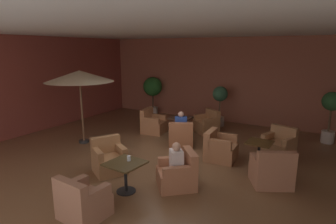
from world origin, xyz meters
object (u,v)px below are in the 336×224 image
(armchair_front_left_east, at_px, (178,174))
(potted_tree_left_corner, at_px, (331,109))
(potted_tree_mid_left, at_px, (153,89))
(patron_blue_shirt, at_px, (176,158))
(cafe_table_front_left, at_px, (125,170))
(armchair_front_right_north, at_px, (220,149))
(armchair_front_left_south, at_px, (109,160))
(armchair_mid_center_south, at_px, (181,136))
(cafe_table_mid_center, at_px, (181,121))
(armchair_front_right_east, at_px, (272,172))
(iced_drink_cup, at_px, (129,158))
(armchair_front_left_north, at_px, (83,202))
(armchair_front_right_south, at_px, (279,146))
(patron_by_window, at_px, (181,123))
(armchair_mid_center_north, at_px, (207,124))
(cafe_table_front_right, at_px, (259,148))
(patio_umbrella_tall_red, at_px, (80,77))
(potted_tree_mid_right, at_px, (220,100))
(armchair_mid_center_east, at_px, (153,124))

(armchair_front_left_east, height_order, potted_tree_left_corner, potted_tree_left_corner)
(potted_tree_mid_left, xyz_separation_m, patron_blue_shirt, (4.32, -5.73, -0.51))
(cafe_table_front_left, distance_m, armchair_front_right_north, 2.94)
(armchair_front_left_south, height_order, armchair_mid_center_south, armchair_front_left_south)
(armchair_front_right_north, distance_m, cafe_table_mid_center, 2.38)
(armchair_front_right_east, distance_m, iced_drink_cup, 3.17)
(armchair_front_left_north, xyz_separation_m, armchair_front_right_south, (2.56, 4.87, 0.02))
(cafe_table_front_left, bearing_deg, armchair_front_right_south, 56.42)
(cafe_table_mid_center, distance_m, patron_by_window, 1.04)
(potted_tree_left_corner, bearing_deg, armchair_front_left_east, -118.83)
(armchair_front_left_south, relative_size, potted_tree_left_corner, 0.60)
(cafe_table_front_left, xyz_separation_m, patron_by_window, (-0.34, 3.19, 0.23))
(cafe_table_front_left, height_order, armchair_mid_center_north, armchair_mid_center_north)
(cafe_table_front_right, distance_m, patio_umbrella_tall_red, 5.67)
(potted_tree_mid_left, bearing_deg, armchair_mid_center_north, -24.42)
(armchair_front_right_south, xyz_separation_m, patron_blue_shirt, (-1.65, -3.01, 0.36))
(cafe_table_front_right, relative_size, patron_blue_shirt, 1.05)
(armchair_mid_center_north, bearing_deg, potted_tree_left_corner, 12.86)
(potted_tree_mid_left, bearing_deg, armchair_front_left_east, -52.58)
(armchair_mid_center_north, distance_m, armchair_mid_center_south, 1.79)
(cafe_table_front_right, height_order, potted_tree_mid_right, potted_tree_mid_right)
(armchair_mid_center_east, relative_size, potted_tree_mid_right, 0.55)
(cafe_table_front_left, bearing_deg, armchair_front_left_south, 149.11)
(armchair_front_right_south, xyz_separation_m, potted_tree_mid_left, (-5.97, 2.71, 0.87))
(patio_umbrella_tall_red, relative_size, potted_tree_left_corner, 1.40)
(cafe_table_mid_center, bearing_deg, armchair_front_left_south, -92.65)
(armchair_mid_center_north, bearing_deg, potted_tree_mid_left, 155.58)
(cafe_table_mid_center, xyz_separation_m, armchair_mid_center_north, (0.63, 0.85, -0.22))
(armchair_mid_center_south, bearing_deg, armchair_mid_center_north, 85.31)
(potted_tree_left_corner, distance_m, potted_tree_mid_right, 3.77)
(armchair_front_left_north, relative_size, armchair_front_right_east, 0.76)
(cafe_table_mid_center, relative_size, potted_tree_mid_right, 0.44)
(cafe_table_front_right, distance_m, armchair_front_right_north, 1.04)
(armchair_mid_center_south, relative_size, patron_blue_shirt, 1.62)
(armchair_mid_center_east, distance_m, patron_by_window, 1.75)
(armchair_mid_center_south, xyz_separation_m, iced_drink_cup, (0.33, -3.04, 0.40))
(cafe_table_front_right, height_order, potted_tree_left_corner, potted_tree_left_corner)
(cafe_table_front_right, relative_size, armchair_front_right_south, 0.70)
(potted_tree_left_corner, height_order, potted_tree_mid_right, potted_tree_left_corner)
(armchair_front_left_north, bearing_deg, cafe_table_front_right, 60.40)
(cafe_table_front_left, xyz_separation_m, iced_drink_cup, (0.01, 0.12, 0.22))
(armchair_front_right_south, bearing_deg, armchair_mid_center_east, 177.21)
(patron_blue_shirt, bearing_deg, potted_tree_left_corner, 61.01)
(patio_umbrella_tall_red, relative_size, potted_tree_mid_right, 1.49)
(armchair_mid_center_east, bearing_deg, armchair_front_right_north, -22.54)
(armchair_mid_center_east, xyz_separation_m, potted_tree_mid_right, (1.75, 2.09, 0.71))
(armchair_front_right_south, distance_m, potted_tree_left_corner, 2.52)
(armchair_front_left_east, bearing_deg, patron_by_window, 116.31)
(armchair_front_right_north, distance_m, potted_tree_left_corner, 4.09)
(armchair_front_left_north, height_order, cafe_table_front_right, armchair_front_left_north)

